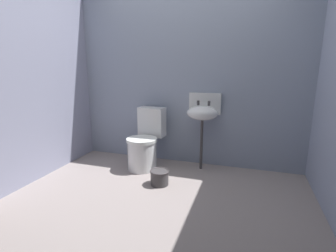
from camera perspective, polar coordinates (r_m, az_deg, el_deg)
The scene contains 6 objects.
ground_plane at distance 2.76m, azimuth -1.81°, elevation -16.41°, with size 3.49×2.56×0.08m, color gray.
wall_back at distance 3.48m, azimuth 4.45°, elevation 11.15°, with size 3.49×0.10×2.40m, color #8994AB.
wall_left at distance 3.37m, azimuth -28.12°, elevation 9.61°, with size 0.10×2.36×2.40m, color #8B8DA8.
toilet_near_wall at distance 3.40m, azimuth -5.17°, elevation -4.01°, with size 0.43×0.62×0.78m.
sink at distance 3.27m, azimuth 7.84°, elevation 3.05°, with size 0.42×0.35×0.99m.
bucket at distance 2.96m, azimuth -1.91°, elevation -11.42°, with size 0.22×0.22×0.17m.
Camera 1 is at (0.82, -2.25, 1.32)m, focal length 27.07 mm.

